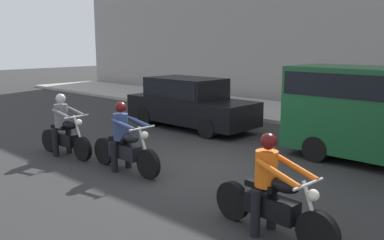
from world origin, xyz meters
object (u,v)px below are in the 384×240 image
at_px(motorcycle_with_rider_orange_stripe, 271,195).
at_px(motorcycle_with_rider_gray, 64,131).
at_px(parked_sedan_black, 189,102).
at_px(motorcycle_with_rider_denim_blue, 124,143).

distance_m(motorcycle_with_rider_orange_stripe, motorcycle_with_rider_gray, 6.33).
bearing_deg(motorcycle_with_rider_gray, parked_sedan_black, 91.77).
height_order(motorcycle_with_rider_denim_blue, parked_sedan_black, parked_sedan_black).
distance_m(motorcycle_with_rider_denim_blue, motorcycle_with_rider_gray, 2.17).
bearing_deg(motorcycle_with_rider_orange_stripe, motorcycle_with_rider_denim_blue, 173.66).
bearing_deg(motorcycle_with_rider_orange_stripe, parked_sedan_black, 142.31).
relative_size(motorcycle_with_rider_denim_blue, motorcycle_with_rider_orange_stripe, 1.01).
xyz_separation_m(motorcycle_with_rider_gray, parked_sedan_black, (-0.15, 4.80, 0.22)).
bearing_deg(motorcycle_with_rider_denim_blue, parked_sedan_black, 116.94).
bearing_deg(motorcycle_with_rider_denim_blue, motorcycle_with_rider_gray, -173.05).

